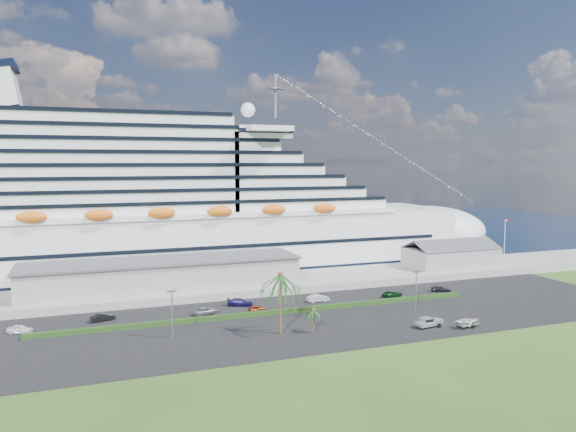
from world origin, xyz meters
name	(u,v)px	position (x,y,z in m)	size (l,w,h in m)	color
ground	(343,335)	(0.00, 0.00, 0.00)	(420.00, 420.00, 0.00)	#2C4818
asphalt_lot	(317,318)	(0.00, 11.00, 0.06)	(140.00, 38.00, 0.12)	black
wharf	(269,283)	(0.00, 40.00, 0.90)	(240.00, 20.00, 1.80)	gray
water	(196,239)	(0.00, 130.00, 0.01)	(420.00, 160.00, 0.02)	black
cruise_ship	(163,212)	(-21.53, 64.00, 16.69)	(191.00, 38.00, 54.00)	silver
terminal_building	(163,273)	(-25.00, 40.00, 5.01)	(61.00, 15.00, 6.30)	gray
port_shed	(451,256)	(52.00, 40.00, 4.40)	(24.00, 12.31, 7.37)	gray
flagpole	(505,239)	(70.04, 40.00, 8.27)	(1.08, 0.16, 12.00)	silver
hedge	(270,313)	(-8.00, 16.00, 0.57)	(88.00, 1.10, 0.90)	black
lamp_post_left	(172,308)	(-28.00, 8.00, 5.34)	(1.60, 0.35, 8.27)	gray
lamp_post_right	(416,286)	(20.00, 8.00, 5.34)	(1.60, 0.35, 8.27)	gray
palm_tall	(281,282)	(-10.00, 4.00, 9.20)	(8.82, 8.82, 11.13)	#47301E
palm_short	(313,313)	(-4.50, 2.50, 3.67)	(3.53, 3.53, 4.56)	#47301E
parked_car_0	(20,329)	(-52.44, 19.93, 0.86)	(1.74, 4.32, 1.47)	white
parked_car_1	(102,317)	(-38.71, 22.95, 0.85)	(1.54, 4.41, 1.45)	black
parked_car_2	(205,311)	(-19.65, 20.73, 0.81)	(2.31, 5.00, 1.39)	gray
parked_car_3	(240,302)	(-11.54, 24.69, 0.89)	(2.17, 5.33, 1.55)	#161446
parked_car_4	(258,309)	(-9.53, 19.01, 0.77)	(1.53, 3.81, 1.30)	maroon
parked_car_5	(318,298)	(4.98, 22.18, 0.91)	(1.67, 4.79, 1.58)	silver
parked_car_6	(392,294)	(22.09, 20.41, 0.81)	(2.28, 4.94, 1.37)	#0D3514
parked_car_7	(441,289)	(35.14, 20.83, 0.77)	(1.82, 4.47, 1.30)	black
pickup_truck	(429,322)	(16.34, -1.81, 1.11)	(5.27, 2.42, 1.80)	black
boat_trailer	(469,321)	(23.01, -4.36, 1.21)	(5.88, 4.22, 1.64)	gray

